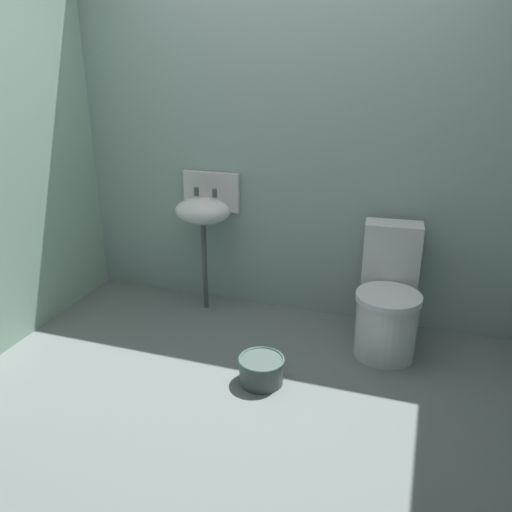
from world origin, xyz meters
The scene contains 5 objects.
ground_plane centered at (0.00, 0.00, -0.04)m, with size 3.52×2.44×0.08m, color slate.
wall_back centered at (0.00, 1.07, 1.22)m, with size 3.52×0.10×2.44m, color #8CA69D.
toilet_near_wall centered at (0.74, 0.67, 0.32)m, with size 0.43×0.62×0.78m.
sink centered at (-0.59, 0.86, 0.75)m, with size 0.42×0.34×0.99m.
bucket centered at (0.10, 0.05, 0.08)m, with size 0.27×0.27×0.16m.
Camera 1 is at (0.90, -2.44, 1.82)m, focal length 37.37 mm.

